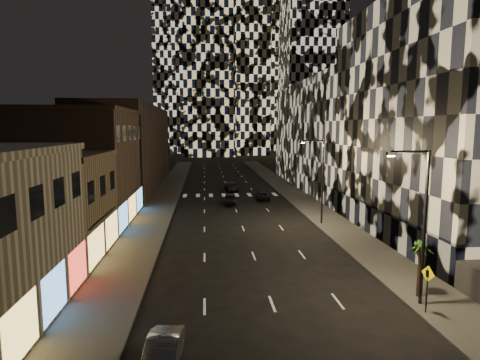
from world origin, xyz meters
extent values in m
cube|color=#47443F|center=(-10.00, 50.00, 0.07)|extent=(4.00, 120.00, 0.15)
cube|color=#47443F|center=(10.00, 50.00, 0.07)|extent=(4.00, 120.00, 0.15)
cube|color=#4C4C47|center=(-7.90, 50.00, 0.07)|extent=(0.20, 120.00, 0.15)
cube|color=#4C4C47|center=(7.90, 50.00, 0.07)|extent=(0.20, 120.00, 0.15)
cube|color=brown|center=(-17.00, 21.00, 4.00)|extent=(10.00, 10.00, 8.00)
cube|color=brown|center=(-17.00, 33.50, 6.00)|extent=(10.00, 15.00, 12.00)
cube|color=brown|center=(-17.00, 60.00, 7.00)|extent=(10.00, 40.00, 14.00)
cube|color=#232326|center=(20.00, 24.50, 11.00)|extent=(16.00, 25.00, 22.00)
cube|color=#383838|center=(12.30, 24.50, 1.50)|extent=(0.60, 25.00, 3.00)
cube|color=#232326|center=(20.00, 57.00, 9.00)|extent=(16.00, 40.00, 18.00)
cube|color=black|center=(35.00, 135.00, 50.00)|extent=(20.00, 20.00, 100.00)
cube|color=black|center=(-12.00, 165.00, 60.00)|extent=(24.00, 24.00, 120.00)
cube|color=black|center=(-2.00, 140.00, 47.50)|extent=(18.00, 18.00, 95.00)
cylinder|color=black|center=(8.60, 10.00, 4.65)|extent=(0.20, 0.20, 9.00)
cylinder|color=black|center=(7.50, 10.00, 9.05)|extent=(2.20, 0.14, 0.14)
cube|color=black|center=(6.40, 10.00, 8.93)|extent=(0.50, 0.25, 0.18)
cube|color=#FFEAB2|center=(6.40, 10.00, 8.81)|extent=(0.35, 0.18, 0.06)
cylinder|color=black|center=(8.60, 30.00, 4.65)|extent=(0.20, 0.20, 9.00)
cylinder|color=black|center=(7.50, 30.00, 9.05)|extent=(2.20, 0.14, 0.14)
cube|color=black|center=(6.40, 30.00, 8.93)|extent=(0.50, 0.25, 0.18)
cube|color=#FFEAB2|center=(6.40, 30.00, 8.81)|extent=(0.35, 0.18, 0.06)
imported|color=gray|center=(-5.80, 5.06, 0.67)|extent=(1.75, 4.18, 1.34)
imported|color=black|center=(-0.50, 42.33, 0.72)|extent=(1.96, 4.32, 1.44)
imported|color=black|center=(0.50, 54.27, 0.73)|extent=(2.11, 5.07, 1.47)
imported|color=black|center=(4.43, 45.19, 0.55)|extent=(1.98, 4.02, 1.10)
cylinder|color=black|center=(8.30, 8.86, 1.42)|extent=(0.08, 0.08, 2.54)
cube|color=#FFD600|center=(8.30, 8.86, 2.39)|extent=(0.28, 0.88, 0.89)
cube|color=black|center=(8.27, 8.86, 2.39)|extent=(0.08, 0.22, 0.41)
cylinder|color=#47331E|center=(9.00, 10.95, 1.64)|extent=(0.22, 0.22, 2.98)
sphere|color=#26491A|center=(9.00, 10.95, 3.27)|extent=(0.65, 0.65, 0.65)
cone|color=#26491A|center=(9.23, 10.98, 3.22)|extent=(1.31, 0.41, 0.79)
cone|color=#26491A|center=(9.12, 11.15, 3.22)|extent=(0.90, 1.23, 0.79)
cone|color=#26491A|center=(8.92, 11.17, 3.22)|extent=(0.68, 1.30, 0.79)
cone|color=#26491A|center=(8.78, 11.03, 3.22)|extent=(1.30, 0.66, 0.79)
cone|color=#26491A|center=(8.80, 10.83, 3.22)|extent=(1.23, 0.91, 0.79)
cone|color=#26491A|center=(8.98, 10.72, 3.22)|extent=(0.40, 1.31, 0.79)
cone|color=#26491A|center=(9.17, 10.79, 3.22)|extent=(1.10, 1.09, 0.79)
camera|label=1|loc=(-3.89, -11.35, 10.36)|focal=30.00mm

